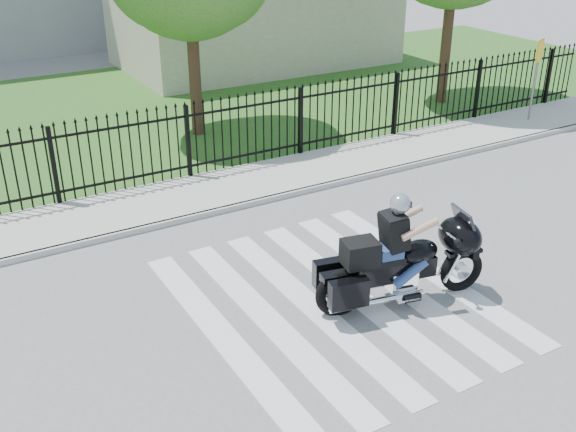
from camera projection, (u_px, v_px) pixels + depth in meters
ground at (334, 300)px, 11.08m from camera, size 120.00×120.00×0.00m
crosswalk at (334, 300)px, 11.08m from camera, size 5.00×5.50×0.01m
sidewalk at (208, 192)px, 14.95m from camera, size 40.00×2.00×0.12m
curb at (228, 209)px, 14.17m from camera, size 40.00×0.12×0.12m
grass_strip at (113, 114)px, 20.41m from camera, size 40.00×12.00×0.02m
iron_fence at (188, 143)px, 15.36m from camera, size 26.00×0.04×1.80m
building_low at (254, 17)px, 25.97m from camera, size 10.00×6.00×3.50m
motorcycle_rider at (399, 259)px, 10.70m from camera, size 2.97×1.37×1.98m
traffic_sign at (538, 63)px, 18.88m from camera, size 0.47×0.24×2.29m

